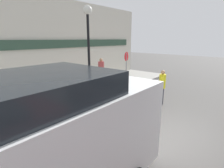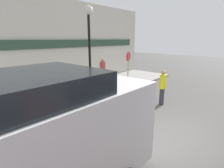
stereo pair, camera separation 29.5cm
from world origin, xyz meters
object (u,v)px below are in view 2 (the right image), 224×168
object	(u,v)px
person_worker	(162,86)
work_van	(6,155)
streetlamp_post	(89,39)
person_pedestrian	(103,72)
stop_sign	(128,63)

from	to	relation	value
person_worker	work_van	bearing A→B (deg)	48.57
streetlamp_post	work_van	bearing A→B (deg)	-141.70
person_worker	person_pedestrian	bearing A→B (deg)	-47.87
stop_sign	streetlamp_post	bearing A→B (deg)	-14.51
person_worker	stop_sign	bearing A→B (deg)	-75.04
stop_sign	work_van	distance (m)	9.53
stop_sign	person_pedestrian	bearing A→B (deg)	-34.10
streetlamp_post	work_van	xyz separation A→B (m)	(-5.42, -4.28, -1.69)
streetlamp_post	person_worker	xyz separation A→B (m)	(1.52, -3.43, -2.19)
stop_sign	person_worker	bearing A→B (deg)	51.49
person_worker	streetlamp_post	bearing A→B (deg)	-24.51
streetlamp_post	stop_sign	bearing A→B (deg)	-2.61
streetlamp_post	person_pedestrian	bearing A→B (deg)	20.12
stop_sign	work_van	bearing A→B (deg)	13.82
streetlamp_post	person_worker	world-z (taller)	streetlamp_post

